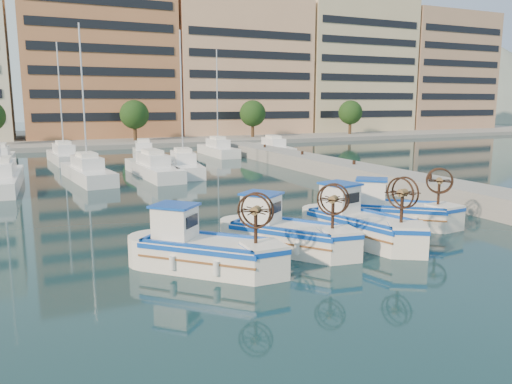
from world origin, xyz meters
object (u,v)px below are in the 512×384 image
object	(u,v)px
fishing_boat_d	(394,210)
fishing_boat_a	(203,248)
fishing_boat_b	(285,232)
fishing_boat_c	(359,222)

from	to	relation	value
fishing_boat_d	fishing_boat_a	bearing A→B (deg)	141.36
fishing_boat_b	fishing_boat_d	size ratio (longest dim) A/B	1.01
fishing_boat_c	fishing_boat_b	bearing A→B (deg)	164.65
fishing_boat_a	fishing_boat_d	size ratio (longest dim) A/B	0.97
fishing_boat_b	fishing_boat_c	distance (m)	3.50
fishing_boat_a	fishing_boat_b	xyz separation A→B (m)	(3.70, 0.85, -0.01)
fishing_boat_a	fishing_boat_d	bearing A→B (deg)	-32.75
fishing_boat_a	fishing_boat_c	distance (m)	7.25
fishing_boat_a	fishing_boat_c	xyz separation A→B (m)	(7.21, 0.78, 0.04)
fishing_boat_a	fishing_boat_d	world-z (taller)	fishing_boat_a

